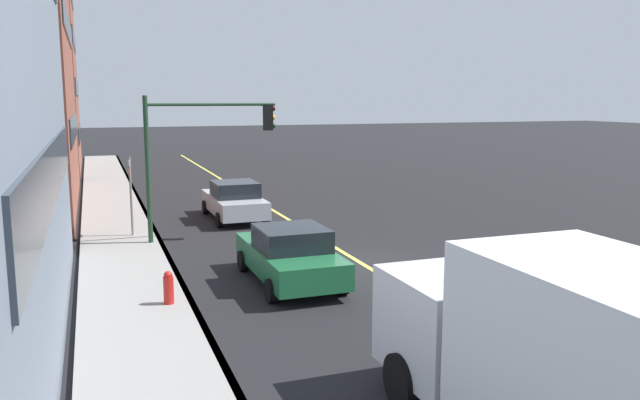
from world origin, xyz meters
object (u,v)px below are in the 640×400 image
object	(u,v)px
truck_white	(607,384)
traffic_light_mast	(202,141)
street_sign_post	(131,191)
car_black	(539,273)
car_silver	(234,200)
car_green	(290,255)
fire_hydrant	(169,291)

from	to	relation	value
truck_white	traffic_light_mast	xyz separation A→B (m)	(16.07, 2.01, 1.90)
traffic_light_mast	street_sign_post	xyz separation A→B (m)	(1.37, 2.33, -1.78)
car_black	truck_white	bearing A→B (deg)	146.26
car_silver	truck_white	xyz separation A→B (m)	(-19.93, -0.12, 0.81)
car_black	truck_white	world-z (taller)	truck_white
car_green	car_black	xyz separation A→B (m)	(-3.75, -5.14, -0.00)
fire_hydrant	traffic_light_mast	bearing A→B (deg)	-16.54
truck_white	street_sign_post	xyz separation A→B (m)	(17.44, 4.34, 0.12)
car_black	truck_white	xyz separation A→B (m)	(-6.66, 4.45, 0.83)
car_black	fire_hydrant	distance (m)	8.88
car_black	truck_white	size ratio (longest dim) A/B	0.61
fire_hydrant	truck_white	bearing A→B (deg)	-156.46
car_black	traffic_light_mast	world-z (taller)	traffic_light_mast
car_silver	street_sign_post	world-z (taller)	street_sign_post
truck_white	street_sign_post	size ratio (longest dim) A/B	2.63
car_silver	car_green	bearing A→B (deg)	176.61
street_sign_post	fire_hydrant	world-z (taller)	street_sign_post
car_black	traffic_light_mast	distance (m)	11.74
car_green	fire_hydrant	xyz separation A→B (m)	(-1.15, 3.35, -0.31)
traffic_light_mast	street_sign_post	size ratio (longest dim) A/B	1.72
car_silver	fire_hydrant	distance (m)	11.37
car_green	car_black	bearing A→B (deg)	-126.13
car_green	street_sign_post	xyz separation A→B (m)	(7.03, 3.65, 0.95)
street_sign_post	fire_hydrant	xyz separation A→B (m)	(-8.18, -0.30, -1.26)
car_silver	car_green	distance (m)	9.54
street_sign_post	truck_white	bearing A→B (deg)	-166.03
car_green	traffic_light_mast	distance (m)	6.42
truck_white	street_sign_post	world-z (taller)	truck_white
car_silver	fire_hydrant	bearing A→B (deg)	159.87
car_green	truck_white	distance (m)	10.47
truck_white	car_green	bearing A→B (deg)	3.78
car_green	traffic_light_mast	xyz separation A→B (m)	(5.65, 1.33, 2.73)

